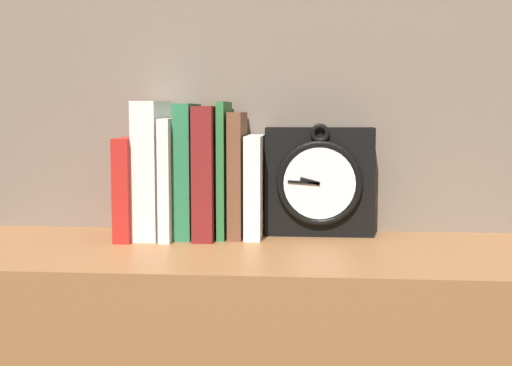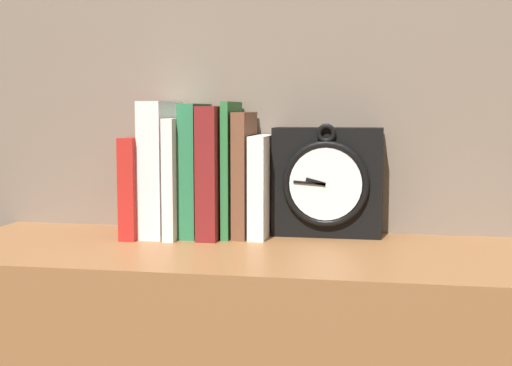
{
  "view_description": "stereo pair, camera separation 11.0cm",
  "coord_description": "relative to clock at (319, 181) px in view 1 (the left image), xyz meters",
  "views": [
    {
      "loc": [
        0.09,
        -1.09,
        1.16
      ],
      "look_at": [
        0.0,
        0.0,
        1.05
      ],
      "focal_mm": 50.0,
      "sensor_mm": 36.0,
      "label": 1
    },
    {
      "loc": [
        0.2,
        -1.08,
        1.16
      ],
      "look_at": [
        0.0,
        0.0,
        1.05
      ],
      "focal_mm": 50.0,
      "sensor_mm": 36.0,
      "label": 2
    }
  ],
  "objects": [
    {
      "name": "book_slot4_maroon",
      "position": [
        -0.19,
        -0.03,
        0.02
      ],
      "size": [
        0.03,
        0.14,
        0.22
      ],
      "color": "maroon",
      "rests_on": "bookshelf"
    },
    {
      "name": "book_slot2_white",
      "position": [
        -0.25,
        -0.04,
        0.01
      ],
      "size": [
        0.02,
        0.15,
        0.2
      ],
      "color": "silver",
      "rests_on": "bookshelf"
    },
    {
      "name": "wall_back",
      "position": [
        -0.1,
        0.07,
        0.27
      ],
      "size": [
        6.0,
        0.05,
        2.6
      ],
      "color": "#756656",
      "rests_on": "ground_plane"
    },
    {
      "name": "clock",
      "position": [
        0.0,
        0.0,
        0.0
      ],
      "size": [
        0.19,
        0.07,
        0.19
      ],
      "color": "black",
      "rests_on": "bookshelf"
    },
    {
      "name": "book_slot3_green",
      "position": [
        -0.23,
        -0.03,
        0.02
      ],
      "size": [
        0.03,
        0.13,
        0.23
      ],
      "color": "#287346",
      "rests_on": "bookshelf"
    },
    {
      "name": "book_slot0_red",
      "position": [
        -0.32,
        -0.04,
        -0.01
      ],
      "size": [
        0.03,
        0.15,
        0.17
      ],
      "color": "#B3211A",
      "rests_on": "bookshelf"
    },
    {
      "name": "book_slot5_green",
      "position": [
        -0.16,
        -0.02,
        0.02
      ],
      "size": [
        0.01,
        0.12,
        0.23
      ],
      "color": "#2B7138",
      "rests_on": "bookshelf"
    },
    {
      "name": "book_slot1_white",
      "position": [
        -0.29,
        -0.04,
        0.02
      ],
      "size": [
        0.04,
        0.14,
        0.23
      ],
      "color": "silver",
      "rests_on": "bookshelf"
    },
    {
      "name": "book_slot6_brown",
      "position": [
        -0.14,
        -0.02,
        0.01
      ],
      "size": [
        0.02,
        0.11,
        0.21
      ],
      "color": "brown",
      "rests_on": "bookshelf"
    },
    {
      "name": "book_slot7_white",
      "position": [
        -0.11,
        -0.02,
        -0.01
      ],
      "size": [
        0.03,
        0.12,
        0.17
      ],
      "color": "white",
      "rests_on": "bookshelf"
    }
  ]
}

